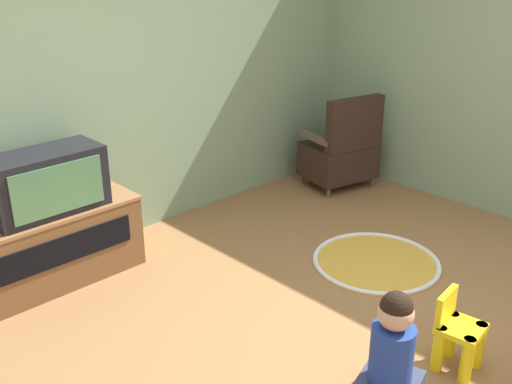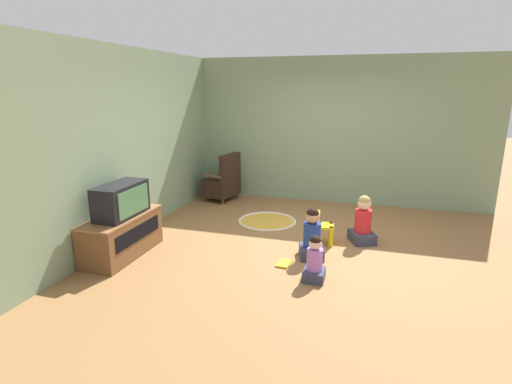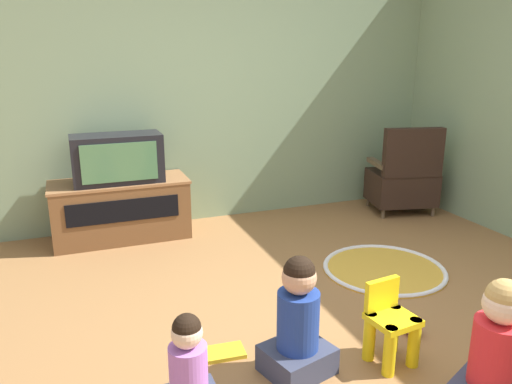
{
  "view_description": "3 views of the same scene",
  "coord_description": "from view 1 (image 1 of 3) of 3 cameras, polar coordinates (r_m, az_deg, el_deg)",
  "views": [
    {
      "loc": [
        -2.78,
        -1.5,
        2.26
      ],
      "look_at": [
        -0.48,
        0.88,
        0.89
      ],
      "focal_mm": 42.0,
      "sensor_mm": 36.0,
      "label": 1
    },
    {
      "loc": [
        -5.43,
        -0.88,
        2.18
      ],
      "look_at": [
        -0.44,
        0.62,
        0.81
      ],
      "focal_mm": 28.0,
      "sensor_mm": 36.0,
      "label": 2
    },
    {
      "loc": [
        -1.58,
        -2.3,
        1.7
      ],
      "look_at": [
        -0.37,
        0.88,
        0.73
      ],
      "focal_mm": 35.0,
      "sensor_mm": 36.0,
      "label": 3
    }
  ],
  "objects": [
    {
      "name": "black_armchair",
      "position": [
        6.0,
        8.13,
        3.78
      ],
      "size": [
        0.75,
        0.66,
        0.95
      ],
      "rotation": [
        0.0,
        0.0,
        2.91
      ],
      "color": "brown",
      "rests_on": "ground_plane"
    },
    {
      "name": "television",
      "position": [
        4.31,
        -19.4,
        0.88
      ],
      "size": [
        0.78,
        0.38,
        0.43
      ],
      "color": "black",
      "rests_on": "tv_cabinet"
    },
    {
      "name": "wall_back",
      "position": [
        4.86,
        -13.1,
        11.36
      ],
      "size": [
        5.35,
        0.12,
        2.75
      ],
      "color": "gray",
      "rests_on": "ground_plane"
    },
    {
      "name": "ground_plane",
      "position": [
        3.89,
        14.65,
        -13.95
      ],
      "size": [
        30.0,
        30.0,
        0.0
      ],
      "primitive_type": "plane",
      "color": "olive"
    },
    {
      "name": "child_watching_left",
      "position": [
        3.27,
        12.76,
        -15.12
      ],
      "size": [
        0.41,
        0.38,
        0.68
      ],
      "rotation": [
        0.0,
        0.0,
        0.27
      ],
      "color": "#33384C",
      "rests_on": "ground_plane"
    },
    {
      "name": "toy_ball",
      "position": [
        4.04,
        18.24,
        -11.79
      ],
      "size": [
        0.12,
        0.12,
        0.12
      ],
      "color": "#CC4CB2",
      "rests_on": "ground_plane"
    },
    {
      "name": "tv_cabinet",
      "position": [
        4.53,
        -18.85,
        -4.64
      ],
      "size": [
        1.23,
        0.52,
        0.55
      ],
      "color": "brown",
      "rests_on": "ground_plane"
    },
    {
      "name": "play_mat",
      "position": [
        4.72,
        11.36,
        -6.53
      ],
      "size": [
        0.98,
        0.98,
        0.04
      ],
      "color": "gold",
      "rests_on": "ground_plane"
    },
    {
      "name": "yellow_kid_chair",
      "position": [
        3.67,
        18.61,
        -12.87
      ],
      "size": [
        0.27,
        0.26,
        0.47
      ],
      "rotation": [
        0.0,
        0.0,
        0.12
      ],
      "color": "yellow",
      "rests_on": "ground_plane"
    }
  ]
}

